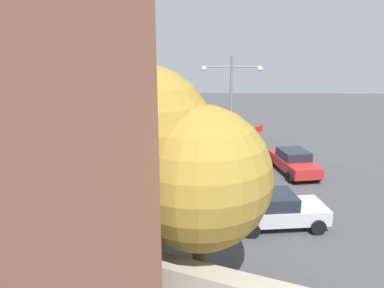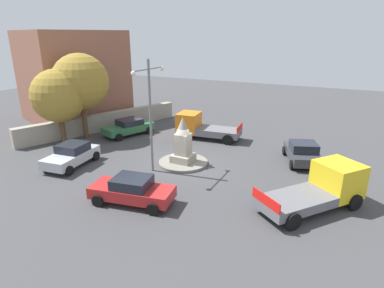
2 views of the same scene
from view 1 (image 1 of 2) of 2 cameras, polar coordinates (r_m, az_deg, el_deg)
name	(u,v)px [view 1 (image 1 of 2)]	position (r m, az deg, el deg)	size (l,w,h in m)	color
ground_plane	(196,173)	(21.65, 0.65, -4.69)	(80.00, 80.00, 0.00)	#424244
traffic_island	(196,171)	(21.62, 0.65, -4.47)	(3.34, 3.34, 0.18)	gray
monument	(196,148)	(21.16, 0.66, -0.67)	(1.36, 1.36, 3.10)	#9E9687
streetlamp	(231,107)	(19.45, 6.32, 5.92)	(3.25, 0.28, 7.05)	slate
car_dark_grey_waiting	(150,133)	(28.62, -6.89, 1.75)	(4.31, 3.15, 1.50)	#38383D
car_silver_far_side	(277,209)	(15.67, 13.71, -10.24)	(4.15, 2.44, 1.50)	#B7BABF
car_green_near_island	(101,217)	(15.11, -14.56, -11.41)	(4.72, 3.22, 1.41)	#2D6B42
car_red_passing	(293,161)	(22.29, 16.12, -2.72)	(2.55, 4.57, 1.45)	#B22323
truck_orange_parked_left	(95,164)	(20.96, -15.57, -3.11)	(2.78, 5.48, 2.10)	orange
truck_yellow_approaching	(219,126)	(30.05, 4.46, 3.01)	(5.69, 5.05, 2.17)	yellow
stone_boundary_wall	(70,257)	(12.72, -19.25, -17.00)	(15.46, 0.70, 1.57)	#9E9687
tree_near_wall	(140,141)	(10.62, -8.43, 0.55)	(4.55, 4.55, 7.02)	brown
tree_mid_cluster	(199,178)	(10.08, 1.22, -5.50)	(4.19, 4.19, 5.93)	brown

